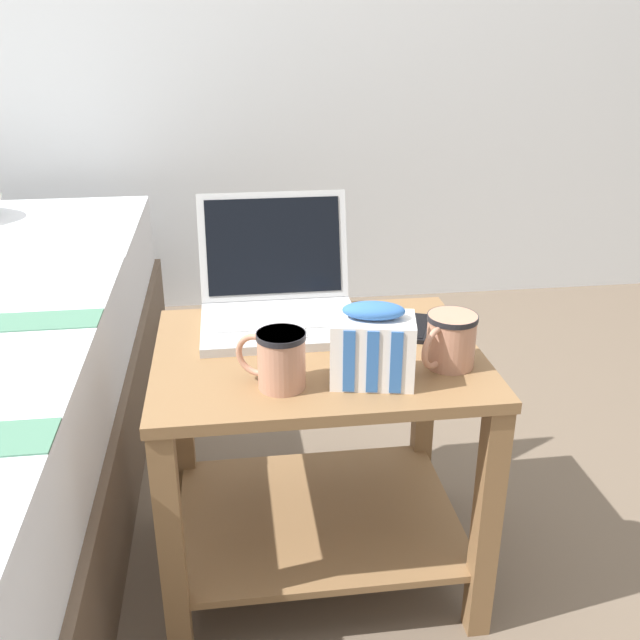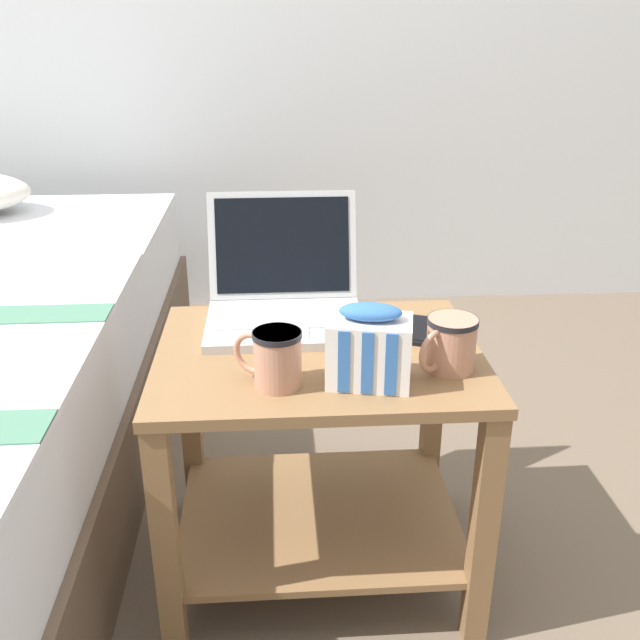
% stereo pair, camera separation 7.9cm
% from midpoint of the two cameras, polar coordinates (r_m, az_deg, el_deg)
% --- Properties ---
extents(ground_plane, '(8.00, 8.00, 0.00)m').
position_cam_midpoint_polar(ground_plane, '(1.68, 1.34, -18.91)').
color(ground_plane, brown).
extents(bedside_table, '(0.63, 0.49, 0.53)m').
position_cam_midpoint_polar(bedside_table, '(1.47, 1.46, -9.11)').
color(bedside_table, olive).
rests_on(bedside_table, ground_plane).
extents(laptop, '(0.33, 0.31, 0.25)m').
position_cam_midpoint_polar(laptop, '(1.51, -1.38, 1.86)').
color(laptop, '#B7BABC').
rests_on(laptop, bedside_table).
extents(mug_front_left, '(0.12, 0.11, 0.10)m').
position_cam_midpoint_polar(mug_front_left, '(1.31, 12.09, -1.74)').
color(mug_front_left, tan).
rests_on(mug_front_left, bedside_table).
extents(mug_front_right, '(0.12, 0.09, 0.10)m').
position_cam_midpoint_polar(mug_front_right, '(1.23, -1.74, -2.91)').
color(mug_front_right, tan).
rests_on(mug_front_right, bedside_table).
extents(snack_bag, '(0.16, 0.12, 0.15)m').
position_cam_midpoint_polar(snack_bag, '(1.24, 5.80, -2.25)').
color(snack_bag, white).
rests_on(snack_bag, bedside_table).
extents(cell_phone, '(0.12, 0.16, 0.01)m').
position_cam_midpoint_polar(cell_phone, '(1.48, 9.08, -0.76)').
color(cell_phone, black).
rests_on(cell_phone, bedside_table).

